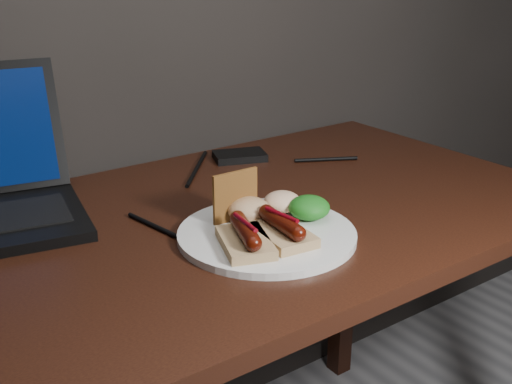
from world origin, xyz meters
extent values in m
cube|color=#34180D|center=(0.00, 1.38, 0.73)|extent=(1.40, 0.70, 0.03)
cube|color=#34180D|center=(0.65, 1.68, 0.36)|extent=(0.05, 0.05, 0.72)
cube|color=black|center=(0.26, 1.63, 0.76)|extent=(0.13, 0.11, 0.02)
cylinder|color=black|center=(-0.06, 1.39, 0.75)|extent=(0.04, 0.18, 0.01)
cylinder|color=black|center=(0.15, 1.62, 0.75)|extent=(0.15, 0.17, 0.01)
cylinder|color=black|center=(0.41, 1.51, 0.75)|extent=(0.13, 0.07, 0.01)
cylinder|color=silver|center=(0.07, 1.27, 0.76)|extent=(0.34, 0.34, 0.01)
cube|color=tan|center=(0.01, 1.24, 0.77)|extent=(0.11, 0.13, 0.02)
cylinder|color=#521205|center=(0.01, 1.24, 0.79)|extent=(0.06, 0.10, 0.02)
sphere|color=#521205|center=(-0.01, 1.19, 0.79)|extent=(0.03, 0.02, 0.02)
sphere|color=#521205|center=(0.02, 1.28, 0.79)|extent=(0.03, 0.02, 0.02)
cylinder|color=#5F040D|center=(0.01, 1.24, 0.80)|extent=(0.02, 0.07, 0.01)
cube|color=tan|center=(0.07, 1.23, 0.77)|extent=(0.08, 0.12, 0.02)
cylinder|color=#521205|center=(0.07, 1.23, 0.79)|extent=(0.04, 0.10, 0.02)
sphere|color=#521205|center=(0.06, 1.18, 0.79)|extent=(0.02, 0.02, 0.02)
sphere|color=#521205|center=(0.07, 1.28, 0.79)|extent=(0.02, 0.02, 0.02)
cylinder|color=#5F040D|center=(0.07, 1.23, 0.80)|extent=(0.01, 0.07, 0.01)
cube|color=#925B28|center=(0.05, 1.34, 0.80)|extent=(0.09, 0.01, 0.08)
ellipsoid|color=#125210|center=(0.16, 1.27, 0.78)|extent=(0.07, 0.07, 0.04)
ellipsoid|color=maroon|center=(0.07, 1.32, 0.78)|extent=(0.07, 0.07, 0.04)
ellipsoid|color=silver|center=(0.14, 1.32, 0.78)|extent=(0.06, 0.06, 0.04)
camera|label=1|loc=(-0.49, 0.51, 1.19)|focal=45.00mm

